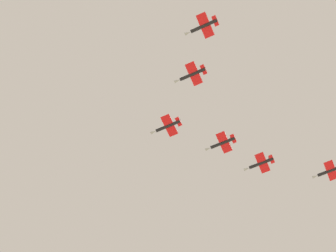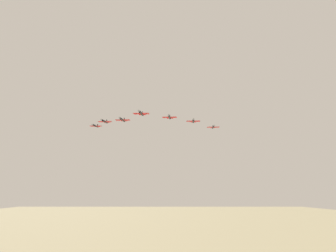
{
  "view_description": "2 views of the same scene",
  "coord_description": "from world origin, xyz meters",
  "px_view_note": "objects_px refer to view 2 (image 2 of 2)",
  "views": [
    {
      "loc": [
        -69.68,
        26.92,
        1.59
      ],
      "look_at": [
        -3.25,
        -8.7,
        183.92
      ],
      "focal_mm": 51.43,
      "sensor_mm": 36.0,
      "label": 1
    },
    {
      "loc": [
        103.16,
        110.17,
        152.61
      ],
      "look_at": [
        -14.35,
        3.23,
        176.19
      ],
      "focal_mm": 28.55,
      "sensor_mm": 36.0,
      "label": 2
    }
  ],
  "objects_px": {
    "jet_port_inner": "(170,117)",
    "jet_port_trail": "(96,126)",
    "jet_starboard_inner": "(122,120)",
    "jet_center_rear": "(213,127)",
    "jet_starboard_outer": "(105,121)",
    "jet_lead": "(141,113)",
    "jet_port_outer": "(193,121)"
  },
  "relations": [
    {
      "from": "jet_port_inner",
      "to": "jet_starboard_outer",
      "type": "relative_size",
      "value": 1.0
    },
    {
      "from": "jet_starboard_inner",
      "to": "jet_starboard_outer",
      "type": "distance_m",
      "value": 19.59
    },
    {
      "from": "jet_starboard_outer",
      "to": "jet_center_rear",
      "type": "distance_m",
      "value": 83.8
    },
    {
      "from": "jet_lead",
      "to": "jet_starboard_outer",
      "type": "bearing_deg",
      "value": -42.35
    },
    {
      "from": "jet_starboard_inner",
      "to": "jet_starboard_outer",
      "type": "xyz_separation_m",
      "value": [
        0.78,
        -19.55,
        0.94
      ]
    },
    {
      "from": "jet_lead",
      "to": "jet_starboard_inner",
      "type": "relative_size",
      "value": 1.0
    },
    {
      "from": "jet_port_inner",
      "to": "jet_center_rear",
      "type": "height_order",
      "value": "jet_port_inner"
    },
    {
      "from": "jet_port_inner",
      "to": "jet_center_rear",
      "type": "distance_m",
      "value": 48.86
    },
    {
      "from": "jet_lead",
      "to": "jet_center_rear",
      "type": "xyz_separation_m",
      "value": [
        -72.56,
        4.44,
        -1.0
      ]
    },
    {
      "from": "jet_lead",
      "to": "jet_starboard_inner",
      "type": "distance_m",
      "value": 23.88
    },
    {
      "from": "jet_lead",
      "to": "jet_port_outer",
      "type": "relative_size",
      "value": 1.0
    },
    {
      "from": "jet_lead",
      "to": "jet_starboard_inner",
      "type": "height_order",
      "value": "jet_lead"
    },
    {
      "from": "jet_port_inner",
      "to": "jet_port_outer",
      "type": "relative_size",
      "value": 1.0
    },
    {
      "from": "jet_starboard_inner",
      "to": "jet_port_outer",
      "type": "height_order",
      "value": "jet_port_outer"
    },
    {
      "from": "jet_port_inner",
      "to": "jet_starboard_inner",
      "type": "distance_m",
      "value": 31.94
    },
    {
      "from": "jet_starboard_outer",
      "to": "jet_center_rear",
      "type": "relative_size",
      "value": 1.0
    },
    {
      "from": "jet_port_trail",
      "to": "jet_port_outer",
      "type": "bearing_deg",
      "value": 162.19
    },
    {
      "from": "jet_port_outer",
      "to": "jet_port_trail",
      "type": "height_order",
      "value": "jet_port_trail"
    },
    {
      "from": "jet_port_inner",
      "to": "jet_starboard_outer",
      "type": "xyz_separation_m",
      "value": [
        20.28,
        -44.81,
        -0.45
      ]
    },
    {
      "from": "jet_port_inner",
      "to": "jet_port_outer",
      "type": "bearing_deg",
      "value": -144.61
    },
    {
      "from": "jet_port_inner",
      "to": "jet_center_rear",
      "type": "relative_size",
      "value": 1.0
    },
    {
      "from": "jet_port_inner",
      "to": "jet_port_trail",
      "type": "xyz_separation_m",
      "value": [
        9.75,
        -73.1,
        0.3
      ]
    },
    {
      "from": "jet_port_inner",
      "to": "jet_port_outer",
      "type": "distance_m",
      "value": 19.59
    },
    {
      "from": "jet_center_rear",
      "to": "jet_starboard_inner",
      "type": "bearing_deg",
      "value": 30.08
    },
    {
      "from": "jet_lead",
      "to": "jet_port_inner",
      "type": "distance_m",
      "value": 23.88
    },
    {
      "from": "jet_lead",
      "to": "jet_port_trail",
      "type": "xyz_separation_m",
      "value": [
        -14.05,
        -71.33,
        1.0
      ]
    },
    {
      "from": "jet_starboard_outer",
      "to": "jet_center_rear",
      "type": "bearing_deg",
      "value": -162.19
    },
    {
      "from": "jet_lead",
      "to": "jet_starboard_inner",
      "type": "xyz_separation_m",
      "value": [
        -4.3,
        -23.48,
        -0.69
      ]
    },
    {
      "from": "jet_port_inner",
      "to": "jet_port_trail",
      "type": "height_order",
      "value": "jet_port_trail"
    },
    {
      "from": "jet_lead",
      "to": "jet_starboard_inner",
      "type": "bearing_deg",
      "value": -48.06
    },
    {
      "from": "jet_port_inner",
      "to": "jet_starboard_inner",
      "type": "relative_size",
      "value": 1.0
    },
    {
      "from": "jet_starboard_outer",
      "to": "jet_lead",
      "type": "bearing_deg",
      "value": 137.65
    }
  ]
}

